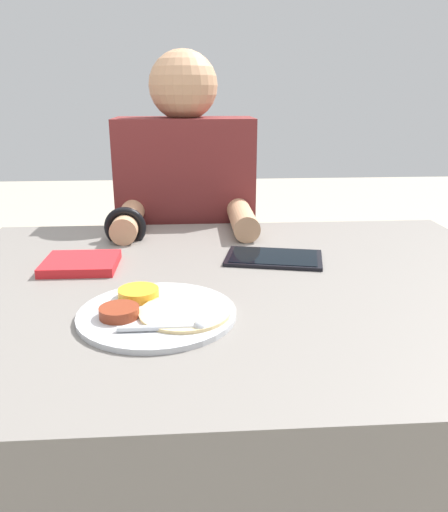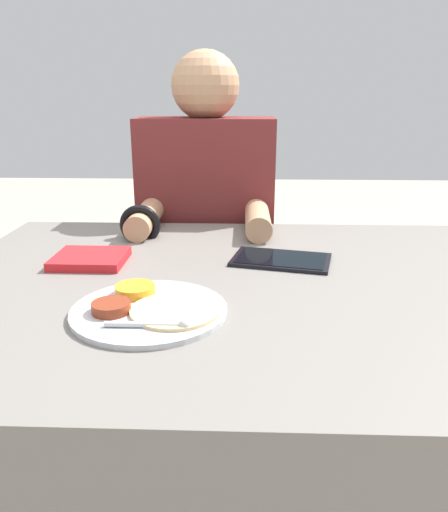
# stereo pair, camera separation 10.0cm
# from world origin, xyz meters

# --- Properties ---
(dining_table) EXTENTS (1.28, 0.96, 0.78)m
(dining_table) POSITION_xyz_m (0.00, 0.00, 0.39)
(dining_table) COLOR slate
(dining_table) RESTS_ON ground_plane
(thali_tray) EXTENTS (0.28, 0.28, 0.03)m
(thali_tray) POSITION_xyz_m (-0.16, -0.16, 0.79)
(thali_tray) COLOR #B7BABF
(thali_tray) RESTS_ON dining_table
(red_notebook) EXTENTS (0.16, 0.14, 0.02)m
(red_notebook) POSITION_xyz_m (-0.34, 0.11, 0.79)
(red_notebook) COLOR silver
(red_notebook) RESTS_ON dining_table
(tablet_device) EXTENTS (0.25, 0.18, 0.01)m
(tablet_device) POSITION_xyz_m (0.10, 0.13, 0.78)
(tablet_device) COLOR black
(tablet_device) RESTS_ON dining_table
(person_diner) EXTENTS (0.42, 0.45, 1.27)m
(person_diner) POSITION_xyz_m (-0.11, 0.60, 0.60)
(person_diner) COLOR black
(person_diner) RESTS_ON ground_plane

